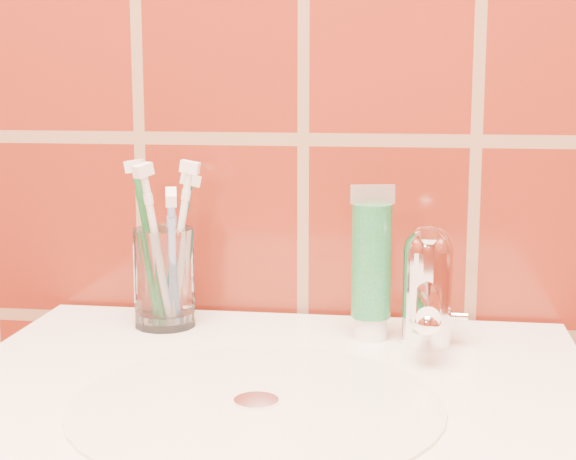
# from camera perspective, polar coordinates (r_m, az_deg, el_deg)

# --- Properties ---
(glass_tumbler) EXTENTS (0.08, 0.08, 0.10)m
(glass_tumbler) POSITION_cam_1_polar(r_m,az_deg,el_deg) (0.93, -7.99, -3.06)
(glass_tumbler) COLOR white
(glass_tumbler) RESTS_ON pedestal_sink
(toothpaste_tube) EXTENTS (0.04, 0.04, 0.15)m
(toothpaste_tube) POSITION_cam_1_polar(r_m,az_deg,el_deg) (0.87, 5.41, -2.44)
(toothpaste_tube) COLOR white
(toothpaste_tube) RESTS_ON pedestal_sink
(faucet) EXTENTS (0.05, 0.11, 0.12)m
(faucet) POSITION_cam_1_polar(r_m,az_deg,el_deg) (0.86, 9.02, -3.36)
(faucet) COLOR white
(faucet) RESTS_ON pedestal_sink
(toothbrush_0) EXTENTS (0.06, 0.05, 0.18)m
(toothbrush_0) POSITION_cam_1_polar(r_m,az_deg,el_deg) (0.93, -7.08, -0.90)
(toothbrush_0) COLOR white
(toothbrush_0) RESTS_ON glass_tumbler
(toothbrush_1) EXTENTS (0.06, 0.05, 0.18)m
(toothbrush_1) POSITION_cam_1_polar(r_m,az_deg,el_deg) (0.92, -8.97, -0.98)
(toothbrush_1) COLOR #1C6A2E
(toothbrush_1) RESTS_ON glass_tumbler
(toothbrush_2) EXTENTS (0.08, 0.09, 0.19)m
(toothbrush_2) POSITION_cam_1_polar(r_m,az_deg,el_deg) (0.91, -8.44, -1.17)
(toothbrush_2) COLOR white
(toothbrush_2) RESTS_ON glass_tumbler
(toothbrush_3) EXTENTS (0.07, 0.14, 0.18)m
(toothbrush_3) POSITION_cam_1_polar(r_m,az_deg,el_deg) (0.90, -7.48, -2.01)
(toothbrush_3) COLOR #7898D6
(toothbrush_3) RESTS_ON glass_tumbler
(toothbrush_4) EXTENTS (0.10, 0.11, 0.17)m
(toothbrush_4) POSITION_cam_1_polar(r_m,az_deg,el_deg) (0.94, -7.26, -1.24)
(toothbrush_4) COLOR #0C6164
(toothbrush_4) RESTS_ON glass_tumbler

